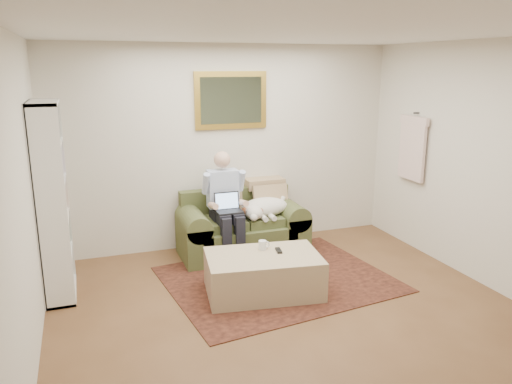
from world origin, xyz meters
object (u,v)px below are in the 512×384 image
seated_man (227,208)px  bookshelf (53,201)px  ottoman (263,274)px  sofa (242,232)px  coffee_mug (262,245)px  sleeping_dog (265,207)px  laptop (228,206)px

seated_man → bookshelf: bearing=-170.4°
seated_man → ottoman: (0.08, -1.05, -0.45)m
sofa → bookshelf: bookshelf is taller
coffee_mug → bookshelf: (-2.05, 0.57, 0.53)m
seated_man → sleeping_dog: bearing=7.1°
coffee_mug → bookshelf: 2.19m
sofa → bookshelf: size_ratio=0.79×
sleeping_dog → ottoman: 1.26m
laptop → coffee_mug: (0.13, -0.83, -0.22)m
bookshelf → sofa: bearing=12.3°
coffee_mug → sleeping_dog: bearing=68.1°
sleeping_dog → bookshelf: bearing=-170.9°
seated_man → coffee_mug: bearing=-81.6°
coffee_mug → bookshelf: bearing=164.4°
sofa → ottoman: size_ratio=1.35×
ottoman → coffee_mug: coffee_mug is taller
sofa → ottoman: 1.20m
bookshelf → coffee_mug: bearing=-15.6°
seated_man → laptop: seated_man is taller
sleeping_dog → ottoman: (-0.43, -1.11, -0.39)m
laptop → bookshelf: (-1.92, -0.26, 0.31)m
sofa → sleeping_dog: 0.44m
sofa → coffee_mug: 1.06m
sofa → laptop: 0.53m
laptop → ottoman: laptop is taller
ottoman → sleeping_dog: bearing=68.7°
sleeping_dog → coffee_mug: sleeping_dog is taller
seated_man → laptop: (0.00, -0.06, 0.03)m
ottoman → coffee_mug: (0.05, 0.16, 0.26)m
seated_man → bookshelf: (-1.92, -0.32, 0.34)m
laptop → bookshelf: size_ratio=0.15×
sofa → laptop: laptop is taller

